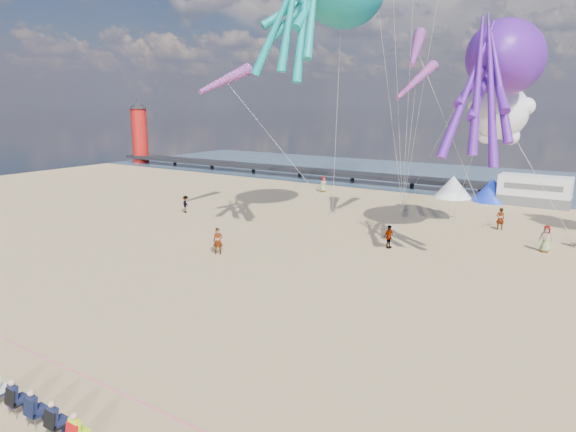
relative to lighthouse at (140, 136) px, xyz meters
The scene contains 26 objects.
ground 71.36m from the lighthouse, 38.16° to the right, with size 120.00×120.00×0.00m, color tan.
water 57.25m from the lighthouse, 11.11° to the left, with size 120.00×120.00×0.00m, color #334C62.
pier 28.22m from the lighthouse, ahead, with size 60.00×3.00×0.50m, color black.
lighthouse is the anchor object (origin of this frame).
motorhome_0 62.20m from the lighthouse, ahead, with size 6.60×2.50×3.00m, color silver.
tent_white 54.25m from the lighthouse, ahead, with size 4.00×4.00×2.40m, color white.
tent_blue 58.23m from the lighthouse, ahead, with size 4.00×4.00×2.40m, color #1933CC.
spectator_row 75.14m from the lighthouse, 43.49° to the right, with size 6.10×0.90×1.30m, color black, non-canonical shape.
cooler_purple 73.82m from the lighthouse, 44.35° to the right, with size 0.40×0.30×0.32m, color #58207A.
rope_line 74.55m from the lighthouse, 41.19° to the right, with size 0.03×0.03×34.00m, color #F2338C.
standing_person 57.95m from the lighthouse, 36.05° to the right, with size 0.66×0.43×1.81m, color tan.
beachgoer_0 41.60m from the lighthouse, 11.95° to the right, with size 0.66×0.44×1.82m, color #7F6659.
beachgoer_2 43.79m from the lighthouse, 35.76° to the right, with size 0.78×0.61×1.60m, color #7F6659.
beachgoer_3 61.86m from the lighthouse, 25.21° to the right, with size 1.08×0.62×1.67m, color #7F6659.
beachgoer_5 63.53m from the lighthouse, 14.88° to the right, with size 1.67×0.53×1.80m, color #7F6659.
beachgoer_6 68.76m from the lighthouse, 18.09° to the right, with size 0.69×0.45×1.88m, color #7F6659.
sandbag_a 51.08m from the lighthouse, 21.67° to the right, with size 0.50×0.35×0.22m, color gray.
sandbag_b 59.07m from the lighthouse, 14.42° to the right, with size 0.50×0.35×0.22m, color gray.
sandbag_c 69.42m from the lighthouse, 15.31° to the right, with size 0.50×0.35×0.22m, color gray.
sandbag_d 62.45m from the lighthouse, 14.80° to the right, with size 0.50×0.35×0.22m, color gray.
sandbag_e 53.86m from the lighthouse, 14.49° to the right, with size 0.50×0.35×0.22m, color gray.
kite_octopus_purple 66.12m from the lighthouse, 19.64° to the right, with size 4.31×10.05×11.49m, color #4E1791, non-canonical shape.
kite_panda 63.74m from the lighthouse, 16.48° to the right, with size 4.90×4.62×6.92m, color silver, non-canonical shape.
windsock_left 47.44m from the lighthouse, 31.76° to the right, with size 1.10×6.06×6.06m, color red, non-canonical shape.
windsock_mid 60.09m from the lighthouse, 21.08° to the right, with size 1.00×6.34×6.34m, color red, non-canonical shape.
windsock_right 58.31m from the lighthouse, 19.17° to the right, with size 0.90×5.60×5.60m, color red, non-canonical shape.
Camera 1 is at (13.14, -15.43, 10.11)m, focal length 32.00 mm.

